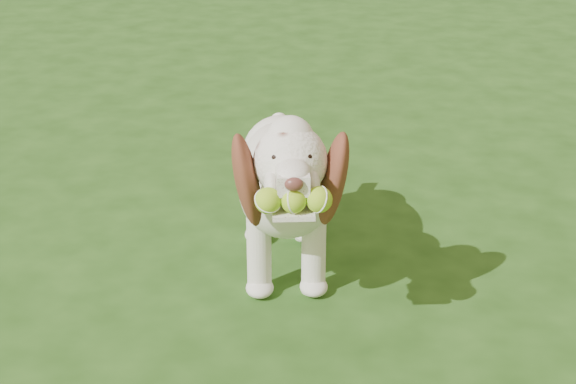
# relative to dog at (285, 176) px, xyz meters

# --- Properties ---
(ground) EXTENTS (80.00, 80.00, 0.00)m
(ground) POSITION_rel_dog_xyz_m (-0.31, 0.34, -0.38)
(ground) COLOR #1E4012
(ground) RESTS_ON ground
(dog) EXTENTS (0.51, 1.08, 0.71)m
(dog) POSITION_rel_dog_xyz_m (0.00, 0.00, 0.00)
(dog) COLOR white
(dog) RESTS_ON ground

